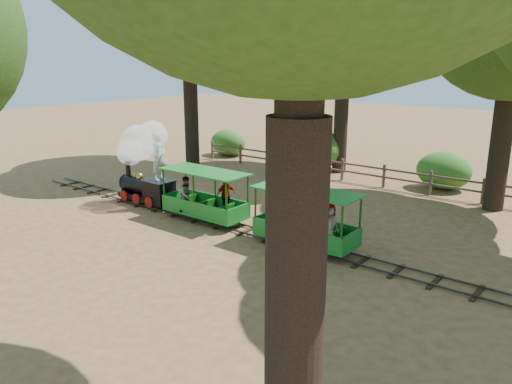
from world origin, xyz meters
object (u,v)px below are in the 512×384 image
Objects in this scene: locomotive at (142,156)px; carriage_rear at (308,222)px; fence at (363,171)px; carriage_front at (205,200)px.

carriage_rear is (7.34, -0.06, -1.03)m from locomotive.
locomotive is 9.50m from fence.
carriage_front is 0.17× the size of fence.
locomotive reaches higher than carriage_front.
locomotive is 7.41m from carriage_rear.
carriage_front is 4.08m from carriage_rear.
locomotive reaches higher than carriage_rear.
fence is (1.83, 8.02, -0.18)m from carriage_front.
carriage_rear is at bearing -0.44° from locomotive.
carriage_rear is at bearing -74.24° from fence.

